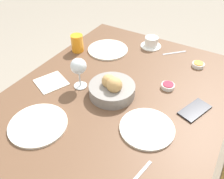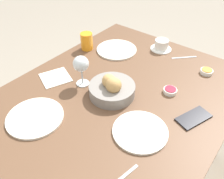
# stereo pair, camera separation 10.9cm
# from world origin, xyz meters

# --- Properties ---
(ground_plane) EXTENTS (10.00, 10.00, 0.00)m
(ground_plane) POSITION_xyz_m (0.00, 0.00, 0.00)
(ground_plane) COLOR gray
(dining_table) EXTENTS (1.25, 0.96, 0.73)m
(dining_table) POSITION_xyz_m (0.00, 0.00, 0.64)
(dining_table) COLOR brown
(dining_table) RESTS_ON ground_plane
(bread_basket) EXTENTS (0.21, 0.21, 0.11)m
(bread_basket) POSITION_xyz_m (0.01, -0.02, 0.77)
(bread_basket) COLOR gray
(bread_basket) RESTS_ON dining_table
(plate_near_left) EXTENTS (0.24, 0.24, 0.01)m
(plate_near_left) POSITION_xyz_m (-0.33, -0.25, 0.74)
(plate_near_left) COLOR silver
(plate_near_left) RESTS_ON dining_table
(plate_near_right) EXTENTS (0.24, 0.24, 0.01)m
(plate_near_right) POSITION_xyz_m (0.33, -0.18, 0.74)
(plate_near_right) COLOR silver
(plate_near_right) RESTS_ON dining_table
(plate_far_center) EXTENTS (0.22, 0.22, 0.01)m
(plate_far_center) POSITION_xyz_m (0.12, 0.21, 0.74)
(plate_far_center) COLOR silver
(plate_far_center) RESTS_ON dining_table
(juice_glass) EXTENTS (0.07, 0.07, 0.10)m
(juice_glass) POSITION_xyz_m (-0.23, -0.40, 0.78)
(juice_glass) COLOR orange
(juice_glass) RESTS_ON dining_table
(wine_glass) EXTENTS (0.08, 0.08, 0.16)m
(wine_glass) POSITION_xyz_m (0.03, -0.19, 0.85)
(wine_glass) COLOR silver
(wine_glass) RESTS_ON dining_table
(coffee_cup) EXTENTS (0.13, 0.13, 0.06)m
(coffee_cup) POSITION_xyz_m (-0.50, -0.05, 0.76)
(coffee_cup) COLOR white
(coffee_cup) RESTS_ON dining_table
(jam_bowl_berry) EXTENTS (0.06, 0.06, 0.02)m
(jam_bowl_berry) POSITION_xyz_m (-0.17, 0.19, 0.74)
(jam_bowl_berry) COLOR white
(jam_bowl_berry) RESTS_ON dining_table
(jam_bowl_honey) EXTENTS (0.06, 0.06, 0.02)m
(jam_bowl_honey) POSITION_xyz_m (-0.43, 0.26, 0.74)
(jam_bowl_honey) COLOR white
(jam_bowl_honey) RESTS_ON dining_table
(spoon_coffee) EXTENTS (0.11, 0.11, 0.00)m
(spoon_coffee) POSITION_xyz_m (-0.50, 0.10, 0.73)
(spoon_coffee) COLOR #B7B7BC
(spoon_coffee) RESTS_ON dining_table
(napkin) EXTENTS (0.18, 0.18, 0.00)m
(napkin) POSITION_xyz_m (0.09, -0.33, 0.74)
(napkin) COLOR silver
(napkin) RESTS_ON dining_table
(cell_phone) EXTENTS (0.17, 0.12, 0.01)m
(cell_phone) POSITION_xyz_m (-0.08, 0.34, 0.74)
(cell_phone) COLOR black
(cell_phone) RESTS_ON dining_table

